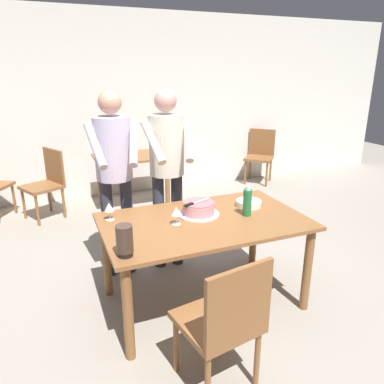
# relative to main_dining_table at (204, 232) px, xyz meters

# --- Properties ---
(ground_plane) EXTENTS (14.00, 14.00, 0.00)m
(ground_plane) POSITION_rel_main_dining_table_xyz_m (0.00, 0.00, -0.65)
(ground_plane) COLOR gray
(back_wall) EXTENTS (10.00, 0.12, 2.70)m
(back_wall) POSITION_rel_main_dining_table_xyz_m (0.00, 3.19, 0.70)
(back_wall) COLOR silver
(back_wall) RESTS_ON ground_plane
(main_dining_table) EXTENTS (1.60, 0.97, 0.75)m
(main_dining_table) POSITION_rel_main_dining_table_xyz_m (0.00, 0.00, 0.00)
(main_dining_table) COLOR brown
(main_dining_table) RESTS_ON ground_plane
(cake_on_platter) EXTENTS (0.34, 0.34, 0.11)m
(cake_on_platter) POSITION_rel_main_dining_table_xyz_m (0.00, 0.11, 0.15)
(cake_on_platter) COLOR silver
(cake_on_platter) RESTS_ON main_dining_table
(cake_knife) EXTENTS (0.26, 0.12, 0.02)m
(cake_knife) POSITION_rel_main_dining_table_xyz_m (-0.06, 0.09, 0.22)
(cake_knife) COLOR silver
(cake_knife) RESTS_ON cake_on_platter
(plate_stack) EXTENTS (0.22, 0.22, 0.05)m
(plate_stack) POSITION_rel_main_dining_table_xyz_m (0.49, 0.14, 0.13)
(plate_stack) COLOR white
(plate_stack) RESTS_ON main_dining_table
(wine_glass_near) EXTENTS (0.08, 0.08, 0.14)m
(wine_glass_near) POSITION_rel_main_dining_table_xyz_m (-0.24, -0.00, 0.21)
(wine_glass_near) COLOR silver
(wine_glass_near) RESTS_ON main_dining_table
(wine_glass_far) EXTENTS (0.08, 0.08, 0.14)m
(wine_glass_far) POSITION_rel_main_dining_table_xyz_m (-0.69, 0.28, 0.21)
(wine_glass_far) COLOR silver
(wine_glass_far) RESTS_ON main_dining_table
(water_bottle) EXTENTS (0.07, 0.07, 0.25)m
(water_bottle) POSITION_rel_main_dining_table_xyz_m (0.36, -0.05, 0.22)
(water_bottle) COLOR #1E6B38
(water_bottle) RESTS_ON main_dining_table
(hurricane_lamp) EXTENTS (0.11, 0.11, 0.21)m
(hurricane_lamp) POSITION_rel_main_dining_table_xyz_m (-0.71, -0.35, 0.21)
(hurricane_lamp) COLOR black
(hurricane_lamp) RESTS_ON main_dining_table
(person_cutting_cake) EXTENTS (0.47, 0.56, 1.72)m
(person_cutting_cake) POSITION_rel_main_dining_table_xyz_m (-0.07, 0.69, 0.43)
(person_cutting_cake) COLOR #2D2D38
(person_cutting_cake) RESTS_ON ground_plane
(person_standing_beside) EXTENTS (0.47, 0.56, 1.72)m
(person_standing_beside) POSITION_rel_main_dining_table_xyz_m (-0.55, 0.72, 0.43)
(person_standing_beside) COLOR #2D2D38
(person_standing_beside) RESTS_ON ground_plane
(chair_near_side) EXTENTS (0.51, 0.51, 0.90)m
(chair_near_side) POSITION_rel_main_dining_table_xyz_m (-0.25, -0.86, -0.16)
(chair_near_side) COLOR brown
(chair_near_side) RESTS_ON ground_plane
(background_table) EXTENTS (1.00, 0.70, 0.74)m
(background_table) POSITION_rel_main_dining_table_xyz_m (0.00, 2.49, -0.07)
(background_table) COLOR brown
(background_table) RESTS_ON ground_plane
(background_chair_0) EXTENTS (0.59, 0.59, 0.90)m
(background_chair_0) POSITION_rel_main_dining_table_xyz_m (-1.13, 2.51, -0.16)
(background_chair_0) COLOR brown
(background_chair_0) RESTS_ON ground_plane
(background_chair_2) EXTENTS (0.62, 0.62, 0.90)m
(background_chair_2) POSITION_rel_main_dining_table_xyz_m (2.33, 2.85, -0.16)
(background_chair_2) COLOR brown
(background_chair_2) RESTS_ON ground_plane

